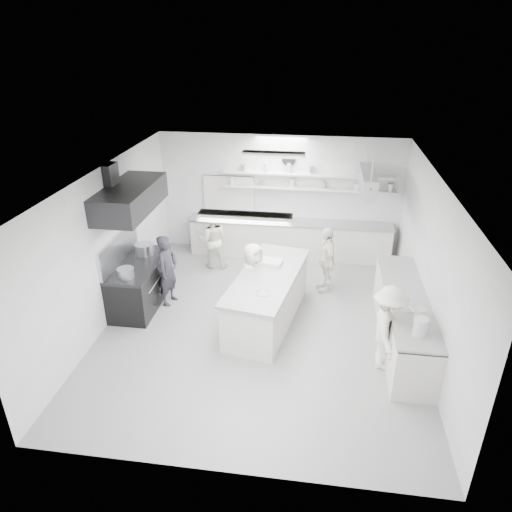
# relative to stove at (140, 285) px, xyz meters

# --- Properties ---
(floor) EXTENTS (6.00, 7.00, 0.02)m
(floor) POSITION_rel_stove_xyz_m (2.60, -0.40, -0.46)
(floor) COLOR #9A9A9A
(floor) RESTS_ON ground
(ceiling) EXTENTS (6.00, 7.00, 0.02)m
(ceiling) POSITION_rel_stove_xyz_m (2.60, -0.40, 2.56)
(ceiling) COLOR silver
(ceiling) RESTS_ON wall_back
(wall_back) EXTENTS (6.00, 0.04, 3.00)m
(wall_back) POSITION_rel_stove_xyz_m (2.60, 3.10, 1.05)
(wall_back) COLOR silver
(wall_back) RESTS_ON floor
(wall_front) EXTENTS (6.00, 0.04, 3.00)m
(wall_front) POSITION_rel_stove_xyz_m (2.60, -3.90, 1.05)
(wall_front) COLOR silver
(wall_front) RESTS_ON floor
(wall_left) EXTENTS (0.04, 7.00, 3.00)m
(wall_left) POSITION_rel_stove_xyz_m (-0.40, -0.40, 1.05)
(wall_left) COLOR silver
(wall_left) RESTS_ON floor
(wall_right) EXTENTS (0.04, 7.00, 3.00)m
(wall_right) POSITION_rel_stove_xyz_m (5.60, -0.40, 1.05)
(wall_right) COLOR silver
(wall_right) RESTS_ON floor
(stove) EXTENTS (0.80, 1.80, 0.90)m
(stove) POSITION_rel_stove_xyz_m (0.00, 0.00, 0.00)
(stove) COLOR black
(stove) RESTS_ON floor
(exhaust_hood) EXTENTS (0.85, 2.00, 0.50)m
(exhaust_hood) POSITION_rel_stove_xyz_m (0.00, -0.00, 1.90)
(exhaust_hood) COLOR black
(exhaust_hood) RESTS_ON wall_left
(back_counter) EXTENTS (5.00, 0.60, 0.92)m
(back_counter) POSITION_rel_stove_xyz_m (2.90, 2.80, 0.01)
(back_counter) COLOR silver
(back_counter) RESTS_ON floor
(shelf_lower) EXTENTS (4.20, 0.26, 0.04)m
(shelf_lower) POSITION_rel_stove_xyz_m (3.30, 2.97, 1.30)
(shelf_lower) COLOR silver
(shelf_lower) RESTS_ON wall_back
(shelf_upper) EXTENTS (4.20, 0.26, 0.04)m
(shelf_upper) POSITION_rel_stove_xyz_m (3.30, 2.97, 1.65)
(shelf_upper) COLOR silver
(shelf_upper) RESTS_ON wall_back
(pass_through_window) EXTENTS (1.30, 0.04, 1.00)m
(pass_through_window) POSITION_rel_stove_xyz_m (1.30, 3.08, 1.00)
(pass_through_window) COLOR black
(pass_through_window) RESTS_ON wall_back
(wall_clock) EXTENTS (0.32, 0.05, 0.32)m
(wall_clock) POSITION_rel_stove_xyz_m (2.80, 3.06, 2.00)
(wall_clock) COLOR silver
(wall_clock) RESTS_ON wall_back
(right_counter) EXTENTS (0.74, 3.30, 0.94)m
(right_counter) POSITION_rel_stove_xyz_m (5.25, -0.60, 0.02)
(right_counter) COLOR silver
(right_counter) RESTS_ON floor
(pot_rack) EXTENTS (0.30, 1.60, 0.40)m
(pot_rack) POSITION_rel_stove_xyz_m (4.60, 2.00, 1.85)
(pot_rack) COLOR #ADB0B5
(pot_rack) RESTS_ON ceiling
(light_fixture_front) EXTENTS (1.30, 0.25, 0.10)m
(light_fixture_front) POSITION_rel_stove_xyz_m (2.60, -2.20, 2.49)
(light_fixture_front) COLOR silver
(light_fixture_front) RESTS_ON ceiling
(light_fixture_rear) EXTENTS (1.30, 0.25, 0.10)m
(light_fixture_rear) POSITION_rel_stove_xyz_m (2.60, 1.40, 2.49)
(light_fixture_rear) COLOR silver
(light_fixture_rear) RESTS_ON ceiling
(prep_island) EXTENTS (1.42, 2.76, 0.97)m
(prep_island) POSITION_rel_stove_xyz_m (2.70, -0.24, 0.03)
(prep_island) COLOR silver
(prep_island) RESTS_ON floor
(stove_pot) EXTENTS (0.37, 0.37, 0.29)m
(stove_pot) POSITION_rel_stove_xyz_m (0.00, 0.40, 0.61)
(stove_pot) COLOR #ADB0B5
(stove_pot) RESTS_ON stove
(cook_stove) EXTENTS (0.47, 0.62, 1.53)m
(cook_stove) POSITION_rel_stove_xyz_m (0.57, 0.14, 0.32)
(cook_stove) COLOR #29272F
(cook_stove) RESTS_ON floor
(cook_back) EXTENTS (0.77, 0.64, 1.43)m
(cook_back) POSITION_rel_stove_xyz_m (1.11, 1.92, 0.27)
(cook_back) COLOR white
(cook_back) RESTS_ON floor
(cook_island_left) EXTENTS (0.77, 0.85, 1.45)m
(cook_island_left) POSITION_rel_stove_xyz_m (2.35, 0.16, 0.28)
(cook_island_left) COLOR white
(cook_island_left) RESTS_ON floor
(cook_island_right) EXTENTS (0.57, 0.94, 1.49)m
(cook_island_right) POSITION_rel_stove_xyz_m (3.81, 1.15, 0.29)
(cook_island_right) COLOR white
(cook_island_right) RESTS_ON floor
(cook_right) EXTENTS (0.61, 1.01, 1.54)m
(cook_right) POSITION_rel_stove_xyz_m (4.84, -1.36, 0.32)
(cook_right) COLOR white
(cook_right) RESTS_ON floor
(bowl_island_a) EXTENTS (0.27, 0.27, 0.06)m
(bowl_island_a) POSITION_rel_stove_xyz_m (2.70, -0.95, 0.55)
(bowl_island_a) COLOR #ADB0B5
(bowl_island_a) RESTS_ON prep_island
(bowl_island_b) EXTENTS (0.25, 0.25, 0.06)m
(bowl_island_b) POSITION_rel_stove_xyz_m (2.80, 0.26, 0.55)
(bowl_island_b) COLOR silver
(bowl_island_b) RESTS_ON prep_island
(bowl_right) EXTENTS (0.27, 0.27, 0.05)m
(bowl_right) POSITION_rel_stove_xyz_m (5.16, -1.09, 0.52)
(bowl_right) COLOR silver
(bowl_right) RESTS_ON right_counter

